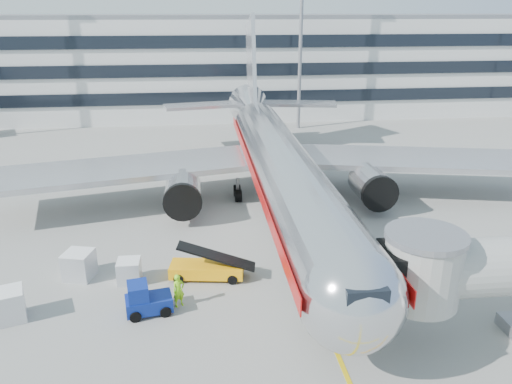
{
  "coord_description": "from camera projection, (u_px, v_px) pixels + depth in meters",
  "views": [
    {
      "loc": [
        -6.52,
        -28.73,
        16.4
      ],
      "look_at": [
        -2.59,
        4.77,
        4.0
      ],
      "focal_mm": 35.0,
      "sensor_mm": 36.0,
      "label": 1
    }
  ],
  "objects": [
    {
      "name": "ground",
      "position": [
        303.0,
        271.0,
        33.15
      ],
      "size": [
        180.0,
        180.0,
        0.0
      ],
      "primitive_type": "plane",
      "color": "gray",
      "rests_on": "ground"
    },
    {
      "name": "lead_in_line",
      "position": [
        279.0,
        214.0,
        42.47
      ],
      "size": [
        0.25,
        70.0,
        0.01
      ],
      "primitive_type": "cube",
      "color": "#DBB50B",
      "rests_on": "ground"
    },
    {
      "name": "main_jet",
      "position": [
        277.0,
        160.0,
        42.62
      ],
      "size": [
        50.95,
        48.7,
        16.06
      ],
      "color": "silver",
      "rests_on": "ground"
    },
    {
      "name": "terminal",
      "position": [
        235.0,
        63.0,
        84.48
      ],
      "size": [
        150.0,
        24.25,
        15.6
      ],
      "color": "silver",
      "rests_on": "ground"
    },
    {
      "name": "light_mast_centre",
      "position": [
        301.0,
        21.0,
        68.05
      ],
      "size": [
        2.4,
        1.2,
        25.45
      ],
      "color": "gray",
      "rests_on": "ground"
    },
    {
      "name": "belt_loader",
      "position": [
        207.0,
        268.0,
        32.18
      ],
      "size": [
        5.07,
        2.39,
        2.37
      ],
      "color": "#FFA60A",
      "rests_on": "ground"
    },
    {
      "name": "baggage_tug",
      "position": [
        146.0,
        300.0,
        28.34
      ],
      "size": [
        2.82,
        2.06,
        1.94
      ],
      "color": "navy",
      "rests_on": "ground"
    },
    {
      "name": "cargo_container_left",
      "position": [
        8.0,
        305.0,
        27.75
      ],
      "size": [
        2.13,
        2.13,
        1.79
      ],
      "color": "silver",
      "rests_on": "ground"
    },
    {
      "name": "cargo_container_right",
      "position": [
        79.0,
        265.0,
        32.1
      ],
      "size": [
        2.08,
        2.08,
        1.81
      ],
      "color": "silver",
      "rests_on": "ground"
    },
    {
      "name": "cargo_container_front",
      "position": [
        129.0,
        271.0,
        31.64
      ],
      "size": [
        1.43,
        1.43,
        1.51
      ],
      "color": "silver",
      "rests_on": "ground"
    },
    {
      "name": "ramp_worker",
      "position": [
        179.0,
        291.0,
        28.97
      ],
      "size": [
        0.89,
        0.8,
        2.04
      ],
      "primitive_type": "imported",
      "rotation": [
        0.0,
        0.0,
        0.53
      ],
      "color": "#87DA16",
      "rests_on": "ground"
    }
  ]
}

